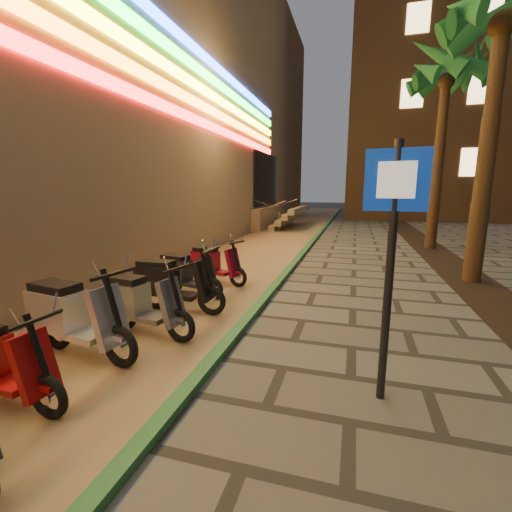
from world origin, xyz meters
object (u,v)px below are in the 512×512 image
(scooter_5, at_px, (72,316))
(scooter_8, at_px, (184,273))
(pedestrian_sign, at_px, (392,239))
(scooter_7, at_px, (170,283))
(scooter_6, at_px, (138,302))
(scooter_9, at_px, (213,263))

(scooter_5, bearing_deg, scooter_8, 95.22)
(pedestrian_sign, relative_size, scooter_5, 1.48)
(pedestrian_sign, distance_m, scooter_7, 4.19)
(scooter_5, relative_size, scooter_7, 1.05)
(scooter_5, height_order, scooter_6, scooter_5)
(scooter_7, bearing_deg, scooter_9, 90.38)
(scooter_5, xyz_separation_m, scooter_8, (0.18, 2.84, -0.07))
(scooter_8, bearing_deg, pedestrian_sign, -22.10)
(pedestrian_sign, height_order, scooter_9, pedestrian_sign)
(pedestrian_sign, relative_size, scooter_6, 1.61)
(scooter_6, height_order, scooter_9, scooter_6)
(scooter_6, xyz_separation_m, scooter_8, (-0.26, 1.99, -0.03))
(scooter_6, xyz_separation_m, scooter_9, (-0.07, 3.09, -0.03))
(scooter_5, height_order, scooter_8, scooter_5)
(scooter_5, relative_size, scooter_6, 1.09)
(pedestrian_sign, distance_m, scooter_9, 5.42)
(scooter_5, relative_size, scooter_8, 1.15)
(pedestrian_sign, distance_m, scooter_6, 3.81)
(pedestrian_sign, bearing_deg, scooter_6, 174.53)
(scooter_6, height_order, scooter_7, scooter_7)
(scooter_6, relative_size, scooter_9, 1.08)
(pedestrian_sign, height_order, scooter_8, pedestrian_sign)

